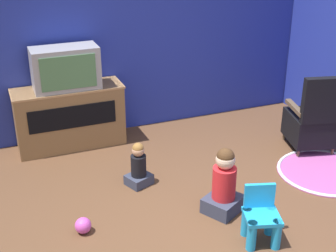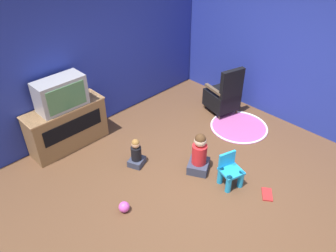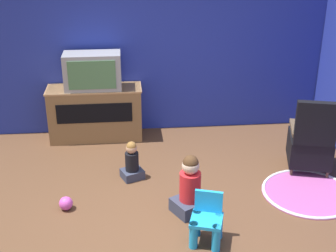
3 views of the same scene
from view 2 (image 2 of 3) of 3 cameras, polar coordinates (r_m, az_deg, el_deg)
ground_plane at (r=5.21m, az=6.23°, el=-9.40°), size 30.00×30.00×0.00m
wall_back at (r=6.02m, az=-13.90°, el=11.20°), size 5.55×0.12×2.60m
wall_right at (r=6.31m, az=23.26°, el=10.45°), size 0.12×5.64×2.60m
tv_cabinet at (r=5.89m, az=-17.18°, el=0.04°), size 1.36×0.48×0.79m
television at (r=5.54m, az=-18.18°, el=5.38°), size 0.80×0.40×0.52m
black_armchair at (r=6.66m, az=9.63°, el=5.20°), size 0.66×0.71×1.02m
yellow_kid_chair at (r=5.08m, az=10.76°, el=-8.04°), size 0.39×0.38×0.53m
play_mat at (r=6.44m, az=12.25°, el=-0.11°), size 1.10×1.10×0.04m
child_watching_left at (r=5.19m, az=5.46°, el=-5.05°), size 0.47×0.45×0.71m
child_watching_center at (r=5.34m, az=-5.55°, el=-4.86°), size 0.32×0.31×0.51m
toy_ball at (r=4.75m, az=-7.65°, el=-13.80°), size 0.16×0.16×0.16m
book at (r=5.17m, az=16.87°, el=-11.32°), size 0.29×0.27×0.02m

